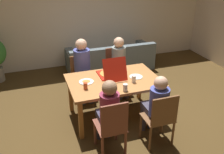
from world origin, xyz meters
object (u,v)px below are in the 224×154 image
object	(u,v)px
chair_2	(161,117)
person_2	(156,103)
plate_0	(86,82)
couch	(110,60)
person_0	(83,65)
drinking_glass_1	(134,79)
chair_0	(82,74)
drinking_glass_2	(125,88)
chair_1	(112,126)
dining_table	(114,84)
plate_1	(136,77)
drinking_glass_0	(86,86)
person_1	(108,109)
person_3	(120,62)
pizza_box_0	(111,73)
chair_3	(117,69)

from	to	relation	value
chair_2	person_2	distance (m)	0.23
plate_0	couch	size ratio (longest dim) A/B	0.12
person_0	drinking_glass_1	distance (m)	1.23
chair_0	drinking_glass_2	world-z (taller)	drinking_glass_2
chair_0	person_2	xyz separation A→B (m)	(0.77, -1.79, 0.20)
chair_1	couch	world-z (taller)	chair_1
chair_1	couch	size ratio (longest dim) A/B	0.43
chair_0	dining_table	bearing A→B (deg)	-69.31
plate_1	drinking_glass_0	distance (m)	0.97
person_1	couch	size ratio (longest dim) A/B	0.54
person_0	plate_1	distance (m)	1.16
chair_0	person_2	world-z (taller)	person_2
chair_1	person_1	xyz separation A→B (m)	(0.00, 0.16, 0.19)
chair_1	person_0	bearing A→B (deg)	90.00
person_1	person_2	distance (m)	0.77
drinking_glass_0	chair_1	bearing A→B (deg)	-76.74
drinking_glass_1	drinking_glass_2	world-z (taller)	drinking_glass_1
chair_2	person_3	world-z (taller)	person_3
chair_0	person_0	xyz separation A→B (m)	(0.00, -0.13, 0.27)
person_3	plate_0	world-z (taller)	person_3
pizza_box_0	couch	distance (m)	2.06
plate_0	drinking_glass_2	size ratio (longest dim) A/B	2.14
chair_0	drinking_glass_1	bearing A→B (deg)	-60.71
chair_3	plate_0	world-z (taller)	chair_3
pizza_box_0	drinking_glass_1	xyz separation A→B (m)	(0.29, -0.36, 0.01)
dining_table	chair_1	bearing A→B (deg)	-110.87
couch	person_0	bearing A→B (deg)	-129.13
chair_2	plate_1	distance (m)	1.00
person_2	plate_0	distance (m)	1.26
drinking_glass_1	chair_1	bearing A→B (deg)	-131.02
chair_0	person_2	distance (m)	1.96
person_2	plate_0	bearing A→B (deg)	134.30
person_0	drinking_glass_2	distance (m)	1.33
person_0	chair_1	bearing A→B (deg)	-90.00
couch	drinking_glass_2	bearing A→B (deg)	-103.20
chair_0	drinking_glass_2	xyz separation A→B (m)	(0.40, -1.40, 0.33)
chair_2	drinking_glass_2	size ratio (longest dim) A/B	7.56
person_0	person_2	xyz separation A→B (m)	(0.77, -1.66, -0.07)
person_1	plate_1	distance (m)	1.09
drinking_glass_2	person_2	bearing A→B (deg)	-47.35
dining_table	person_0	xyz separation A→B (m)	(-0.36, 0.83, 0.08)
person_0	pizza_box_0	distance (m)	0.77
pizza_box_0	drinking_glass_2	xyz separation A→B (m)	(0.04, -0.60, 0.00)
chair_3	chair_2	bearing A→B (deg)	-90.00
chair_1	drinking_glass_1	bearing A→B (deg)	48.98
person_0	chair_2	world-z (taller)	person_0
person_0	chair_3	size ratio (longest dim) A/B	1.33
dining_table	couch	distance (m)	2.18
chair_1	pizza_box_0	distance (m)	1.21
person_1	drinking_glass_2	bearing A→B (deg)	41.26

